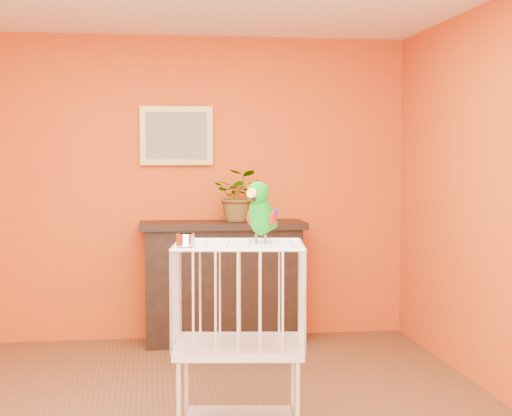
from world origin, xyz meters
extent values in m
plane|color=#C65312|center=(0.00, 2.25, 1.30)|extent=(4.00, 0.00, 4.00)
plane|color=#C65312|center=(0.00, -2.25, 1.30)|extent=(4.00, 0.00, 4.00)
cube|color=black|center=(0.37, 2.01, 0.49)|extent=(1.29, 0.43, 0.97)
cube|color=black|center=(0.37, 2.01, 1.00)|extent=(1.38, 0.50, 0.05)
cube|color=black|center=(0.37, 1.82, 0.49)|extent=(0.91, 0.02, 0.49)
cube|color=maroon|center=(0.10, 1.96, 0.38)|extent=(0.05, 0.19, 0.30)
cube|color=#415329|center=(0.19, 1.96, 0.38)|extent=(0.05, 0.19, 0.30)
cube|color=maroon|center=(0.29, 1.96, 0.38)|extent=(0.05, 0.19, 0.30)
cube|color=#415329|center=(0.39, 1.96, 0.38)|extent=(0.05, 0.19, 0.30)
cube|color=maroon|center=(0.50, 1.96, 0.38)|extent=(0.05, 0.19, 0.30)
imported|color=#26722D|center=(0.51, 2.06, 1.20)|extent=(0.52, 0.55, 0.34)
cube|color=#AC8C3D|center=(0.00, 2.22, 1.75)|extent=(0.62, 0.03, 0.50)
cube|color=gray|center=(0.00, 2.21, 1.75)|extent=(0.52, 0.01, 0.40)
cube|color=silver|center=(0.25, -0.22, 0.51)|extent=(0.77, 0.63, 0.04)
cube|color=silver|center=(0.25, -0.22, 1.08)|extent=(0.77, 0.63, 0.01)
cylinder|color=silver|center=(-0.09, -0.42, 0.24)|extent=(0.03, 0.03, 0.49)
cylinder|color=silver|center=(0.54, -0.50, 0.24)|extent=(0.03, 0.03, 0.49)
cylinder|color=silver|center=(-0.03, 0.07, 0.24)|extent=(0.03, 0.03, 0.49)
cylinder|color=silver|center=(0.60, -0.02, 0.24)|extent=(0.03, 0.03, 0.49)
cylinder|color=silver|center=(-0.05, -0.34, 1.13)|extent=(0.10, 0.10, 0.07)
cylinder|color=#59544C|center=(0.35, -0.19, 1.11)|extent=(0.02, 0.02, 0.05)
cylinder|color=#59544C|center=(0.40, -0.22, 1.11)|extent=(0.02, 0.02, 0.05)
ellipsoid|color=#0C8B07|center=(0.38, -0.20, 1.24)|extent=(0.22, 0.24, 0.25)
ellipsoid|color=#0C8B07|center=(0.36, -0.23, 1.38)|extent=(0.17, 0.17, 0.12)
cone|color=#FDA815|center=(0.33, -0.28, 1.36)|extent=(0.09, 0.10, 0.08)
cone|color=black|center=(0.33, -0.27, 1.34)|extent=(0.04, 0.04, 0.03)
sphere|color=black|center=(0.31, -0.23, 1.39)|extent=(0.02, 0.02, 0.02)
sphere|color=black|center=(0.38, -0.27, 1.39)|extent=(0.02, 0.02, 0.02)
ellipsoid|color=#A50C0C|center=(0.33, -0.15, 1.23)|extent=(0.06, 0.08, 0.09)
ellipsoid|color=navy|center=(0.44, -0.23, 1.23)|extent=(0.06, 0.08, 0.09)
cone|color=#0C8B07|center=(0.42, -0.13, 1.16)|extent=(0.16, 0.19, 0.14)
camera|label=1|loc=(-0.24, -4.51, 1.57)|focal=55.00mm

